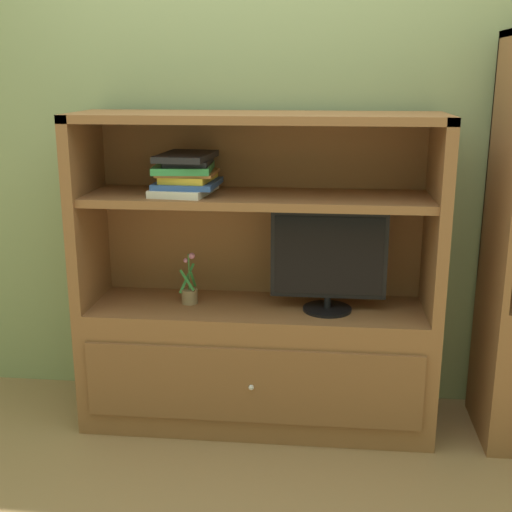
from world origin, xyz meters
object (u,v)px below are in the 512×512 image
at_px(media_console, 257,328).
at_px(magazine_stack, 186,174).
at_px(tv_monitor, 329,261).
at_px(potted_plant, 190,292).

bearing_deg(media_console, magazine_stack, -179.96).
distance_m(media_console, tv_monitor, 0.47).
height_order(media_console, potted_plant, media_console).
relative_size(media_console, potted_plant, 6.65).
distance_m(media_console, magazine_stack, 0.78).
distance_m(tv_monitor, potted_plant, 0.66).
height_order(tv_monitor, magazine_stack, magazine_stack).
bearing_deg(magazine_stack, media_console, 0.04).
bearing_deg(tv_monitor, media_console, 173.76).
height_order(potted_plant, magazine_stack, magazine_stack).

